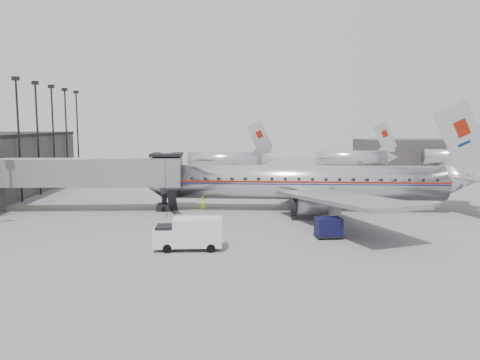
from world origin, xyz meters
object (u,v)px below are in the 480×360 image
object	(u,v)px
service_van	(189,233)
ramp_worker	(203,203)
airliner	(309,182)
baggage_cart_navy	(328,227)
baggage_cart_white	(331,211)

from	to	relation	value
service_van	ramp_worker	world-z (taller)	service_van
airliner	baggage_cart_navy	xyz separation A→B (m)	(-0.77, -12.91, -2.18)
baggage_cart_white	ramp_worker	xyz separation A→B (m)	(-13.07, 5.40, -0.06)
airliner	ramp_worker	xyz separation A→B (m)	(-11.75, 0.09, -2.28)
baggage_cart_navy	baggage_cart_white	world-z (taller)	baggage_cart_navy
baggage_cart_white	ramp_worker	distance (m)	14.14
service_van	ramp_worker	distance (m)	16.16
ramp_worker	baggage_cart_white	bearing A→B (deg)	-17.80
airliner	baggage_cart_navy	distance (m)	13.12
baggage_cart_navy	baggage_cart_white	xyz separation A→B (m)	(2.09, 7.60, -0.04)
baggage_cart_white	service_van	bearing A→B (deg)	-127.15
service_van	baggage_cart_white	xyz separation A→B (m)	(13.62, 10.75, -0.41)
baggage_cart_white	airliner	bearing A→B (deg)	118.52
ramp_worker	baggage_cart_navy	bearing A→B (deg)	-45.17
airliner	service_van	size ratio (longest dim) A/B	7.45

